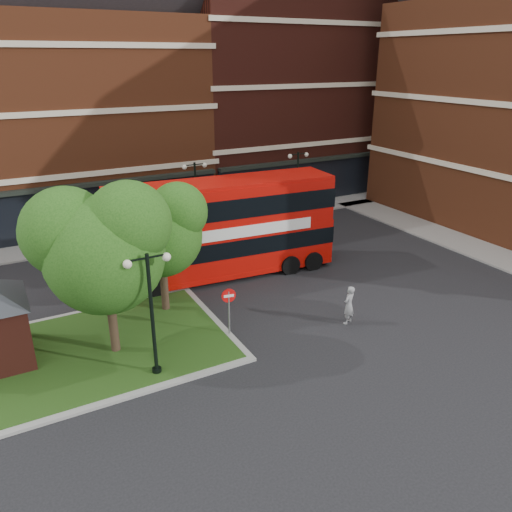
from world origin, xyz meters
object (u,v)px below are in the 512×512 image
bus (223,222)px  car_silver (87,242)px  woman (349,305)px  car_white (217,216)px

bus → car_silver: bearing=136.2°
woman → car_white: 16.08m
car_white → woman: bearing=172.0°
bus → car_silver: 9.47m
bus → car_white: bus is taller
woman → car_silver: woman is taller
car_silver → car_white: size_ratio=1.17×
car_white → car_silver: bearing=93.4°
bus → woman: bus is taller
bus → car_white: bearing=73.2°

